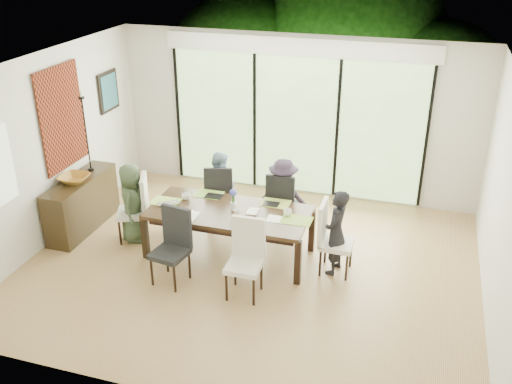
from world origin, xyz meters
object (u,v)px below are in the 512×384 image
(chair_near_left, at_px, (169,248))
(chair_far_left, at_px, (220,193))
(chair_left_end, at_px, (132,208))
(vase, at_px, (233,206))
(cup_c, at_px, (288,212))
(cup_a, at_px, (186,197))
(cup_b, at_px, (237,213))
(chair_near_right, at_px, (244,261))
(person_far_right, at_px, (283,197))
(chair_far_right, at_px, (283,201))
(chair_right_end, at_px, (337,238))
(person_far_left, at_px, (219,188))
(laptop, at_px, (169,205))
(bowl, at_px, (74,179))
(person_left_end, at_px, (132,203))
(person_right_end, at_px, (336,232))
(table_top, at_px, (229,212))
(sideboard, at_px, (82,204))

(chair_near_left, bearing_deg, chair_far_left, 97.56)
(chair_left_end, bearing_deg, vase, 70.28)
(cup_c, bearing_deg, cup_a, 178.09)
(cup_b, bearing_deg, chair_near_right, -65.56)
(person_far_right, relative_size, cup_c, 10.40)
(cup_c, bearing_deg, chair_far_right, 108.43)
(chair_far_right, height_order, vase, chair_far_right)
(chair_near_left, bearing_deg, cup_a, 110.32)
(chair_right_end, relative_size, person_far_left, 0.85)
(chair_left_end, relative_size, chair_near_right, 1.00)
(laptop, xyz_separation_m, cup_a, (0.15, 0.25, 0.03))
(chair_far_right, height_order, bowl, chair_far_right)
(chair_near_left, distance_m, cup_b, 1.03)
(person_left_end, bearing_deg, person_right_end, -99.92)
(chair_far_left, bearing_deg, person_far_right, 163.50)
(person_right_end, xyz_separation_m, vase, (-1.43, 0.05, 0.15))
(chair_left_end, relative_size, cup_c, 8.87)
(chair_far_left, relative_size, chair_near_right, 1.00)
(bowl, bearing_deg, chair_far_left, 24.28)
(table_top, relative_size, cup_b, 24.00)
(table_top, xyz_separation_m, person_right_end, (1.48, -0.00, -0.07))
(chair_far_right, bearing_deg, chair_right_end, 138.11)
(chair_far_right, xyz_separation_m, vase, (-0.50, -0.80, 0.24))
(chair_near_left, height_order, cup_c, chair_near_left)
(person_far_right, bearing_deg, sideboard, 8.99)
(chair_right_end, xyz_separation_m, cup_b, (-1.35, -0.10, 0.23))
(person_right_end, xyz_separation_m, person_far_left, (-1.93, 0.83, 0.00))
(chair_left_end, bearing_deg, cup_c, 70.92)
(person_right_end, relative_size, person_far_left, 1.00)
(person_left_end, bearing_deg, bowl, 81.58)
(chair_far_left, relative_size, vase, 9.17)
(chair_right_end, bearing_deg, sideboard, 89.23)
(chair_right_end, xyz_separation_m, laptop, (-2.35, -0.10, 0.20))
(laptop, bearing_deg, vase, -26.19)
(chair_far_right, relative_size, chair_near_right, 1.00)
(chair_near_right, distance_m, cup_a, 1.59)
(table_top, relative_size, chair_left_end, 2.18)
(bowl, bearing_deg, cup_a, 5.88)
(chair_right_end, xyz_separation_m, person_far_left, (-1.95, 0.83, 0.09))
(person_right_end, relative_size, person_far_right, 1.00)
(person_right_end, relative_size, vase, 10.75)
(person_far_left, relative_size, laptop, 3.91)
(chair_right_end, xyz_separation_m, sideboard, (-3.89, 0.08, -0.10))
(vase, xyz_separation_m, cup_b, (0.10, -0.15, -0.01))
(chair_right_end, xyz_separation_m, person_left_end, (-2.98, 0.00, 0.09))
(chair_near_left, height_order, laptop, chair_near_left)
(sideboard, distance_m, bowl, 0.47)
(person_far_left, bearing_deg, person_right_end, 163.36)
(person_far_left, distance_m, bowl, 2.13)
(chair_near_right, relative_size, vase, 9.17)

